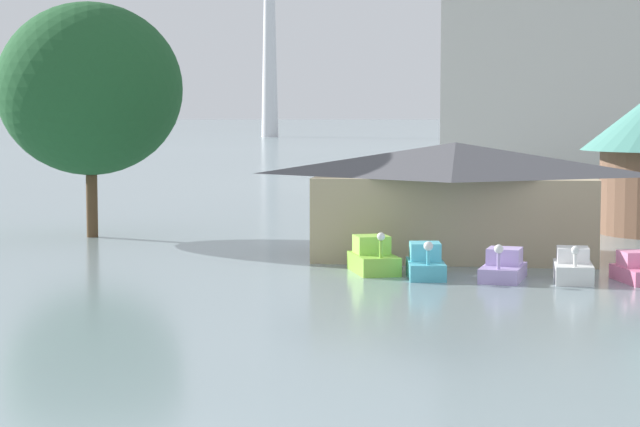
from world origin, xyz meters
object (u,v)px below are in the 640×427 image
at_px(pedal_boat_lime, 373,258).
at_px(pedal_boat_white, 573,268).
at_px(pedal_boat_cyan, 426,264).
at_px(boathouse, 455,197).
at_px(pedal_boat_lavender, 503,267).
at_px(shoreline_tree_tall_left, 90,89).

relative_size(pedal_boat_lime, pedal_boat_white, 1.14).
xyz_separation_m(pedal_boat_lime, pedal_boat_cyan, (2.19, -0.98, -0.06)).
xyz_separation_m(pedal_boat_white, boathouse, (-4.79, 7.11, 2.19)).
xyz_separation_m(pedal_boat_lime, pedal_boat_white, (7.93, -1.27, -0.07)).
bearing_deg(pedal_boat_lavender, pedal_boat_lime, -94.29).
relative_size(pedal_boat_lime, pedal_boat_cyan, 1.06).
distance_m(pedal_boat_lavender, shoreline_tree_tall_left, 25.70).
bearing_deg(pedal_boat_lime, shoreline_tree_tall_left, -145.17).
xyz_separation_m(pedal_boat_cyan, pedal_boat_white, (5.74, -0.28, -0.01)).
relative_size(pedal_boat_cyan, pedal_boat_lavender, 0.99).
bearing_deg(pedal_boat_lime, pedal_boat_cyan, 45.93).
height_order(pedal_boat_lime, boathouse, boathouse).
bearing_deg(boathouse, pedal_boat_lavender, -73.41).
relative_size(pedal_boat_white, shoreline_tree_tall_left, 0.23).
bearing_deg(boathouse, shoreline_tree_tall_left, 164.09).
relative_size(pedal_boat_white, boathouse, 0.22).
xyz_separation_m(pedal_boat_lavender, pedal_boat_white, (2.68, -0.01, 0.04)).
xyz_separation_m(pedal_boat_cyan, shoreline_tree_tall_left, (-18.16, 12.27, 7.21)).
xyz_separation_m(pedal_boat_lime, pedal_boat_lavender, (5.25, -1.26, -0.11)).
bearing_deg(boathouse, pedal_boat_white, -56.02).
distance_m(pedal_boat_lime, boathouse, 6.96).
bearing_deg(pedal_boat_lavender, boathouse, -154.25).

